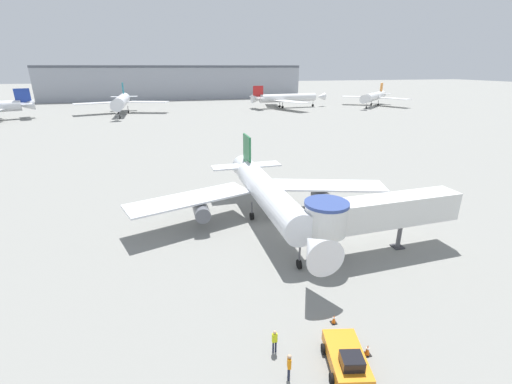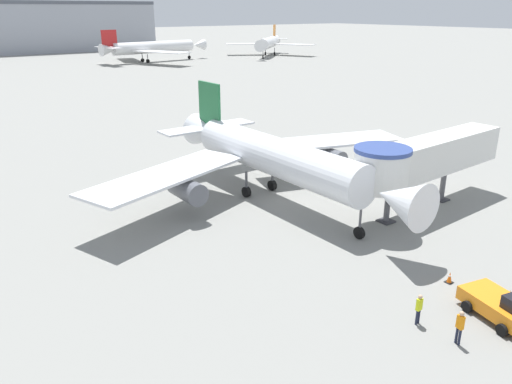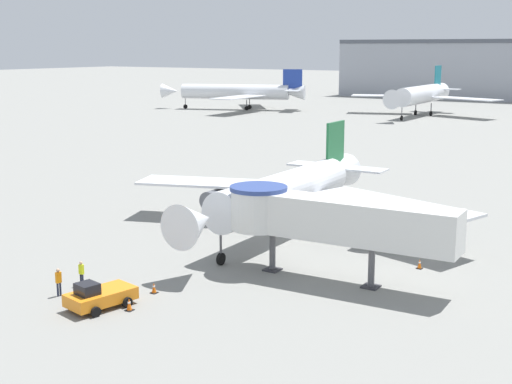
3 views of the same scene
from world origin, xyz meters
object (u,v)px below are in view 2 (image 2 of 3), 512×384
Objects in this scene: traffic_cone_apron_front at (509,297)px; ground_crew_marshaller at (460,325)px; traffic_cone_starboard_wing at (398,176)px; pushback_tug_orange at (503,307)px; jet_bridge at (421,158)px; background_jet_orange_tail at (269,43)px; main_airplane at (271,156)px; background_jet_red_tail at (151,47)px; traffic_cone_near_nose at (450,277)px; ground_crew_wing_walker at (419,307)px.

ground_crew_marshaller is (-5.54, -0.47, 0.68)m from traffic_cone_apron_front.
traffic_cone_apron_front is at bearing -124.56° from traffic_cone_starboard_wing.
pushback_tug_orange is 22.77m from traffic_cone_starboard_wing.
background_jet_orange_tail is at bearing 54.92° from jet_bridge.
traffic_cone_starboard_wing is at bearing -14.81° from main_airplane.
traffic_cone_apron_front is 0.02× the size of background_jet_red_tail.
background_jet_red_tail is (41.97, 131.74, 3.95)m from traffic_cone_near_nose.
main_airplane is 17.69m from traffic_cone_near_nose.
ground_crew_wing_walker is 141.30m from background_jet_red_tail.
ground_crew_marshaller reaches higher than ground_crew_wing_walker.
jet_bridge reaches higher than ground_crew_marshaller.
traffic_cone_near_nose is at bearing -135.48° from jet_bridge.
pushback_tug_orange is at bearing -105.68° from traffic_cone_near_nose.
jet_bridge is 20.93× the size of traffic_cone_apron_front.
main_airplane is 13.64m from traffic_cone_starboard_wing.
traffic_cone_apron_front is 0.03× the size of background_jet_orange_tail.
ground_crew_wing_walker is at bearing -163.32° from traffic_cone_near_nose.
pushback_tug_orange reaches higher than traffic_cone_apron_front.
pushback_tug_orange is 1.98m from traffic_cone_apron_front.
pushback_tug_orange is at bearing -128.55° from jet_bridge.
pushback_tug_orange is (-8.87, -12.20, -3.59)m from jet_bridge.
traffic_cone_starboard_wing is 0.38× the size of ground_crew_marshaller.
traffic_cone_starboard_wing is 0.02× the size of background_jet_red_tail.
jet_bridge is 8.92× the size of ground_crew_marshaller.
ground_crew_marshaller is at bearing -103.78° from main_airplane.
ground_crew_wing_walker is at bearing -144.86° from jet_bridge.
background_jet_red_tail is 42.13m from background_jet_orange_tail.
pushback_tug_orange is 0.16× the size of background_jet_orange_tail.
ground_crew_wing_walker reaches higher than traffic_cone_near_nose.
main_airplane is 7.19× the size of pushback_tug_orange.
main_airplane is 0.86× the size of background_jet_red_tail.
pushback_tug_orange is 3.72m from ground_crew_marshaller.
jet_bridge is 3.65× the size of pushback_tug_orange.
ground_crew_wing_walker reaches higher than traffic_cone_apron_front.
jet_bridge is at bearing -34.73° from ground_crew_marshaller.
background_jet_orange_tail reaches higher than pushback_tug_orange.
background_jet_orange_tail is (76.11, 119.28, 0.03)m from jet_bridge.
background_jet_orange_tail is at bearing -22.55° from ground_crew_marshaller.
traffic_cone_apron_front is 5.61m from ground_crew_marshaller.
traffic_cone_starboard_wing is at bearing -32.96° from ground_crew_marshaller.
traffic_cone_apron_front is 1.11× the size of traffic_cone_starboard_wing.
background_jet_orange_tail is (88.89, 129.14, 3.39)m from ground_crew_wing_walker.
background_jet_red_tail is (34.18, 123.36, -0.07)m from jet_bridge.
traffic_cone_apron_front is 155.08m from background_jet_orange_tail.
main_airplane is 21.42m from pushback_tug_orange.
background_jet_orange_tail is at bearing 57.91° from traffic_cone_starboard_wing.
main_airplane is at bearing -80.67° from background_jet_orange_tail.
traffic_cone_apron_front is at bearing -73.73° from ground_crew_marshaller.
background_jet_red_tail is at bearing 71.97° from jet_bridge.
jet_bridge is at bearing 58.77° from traffic_cone_apron_front.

